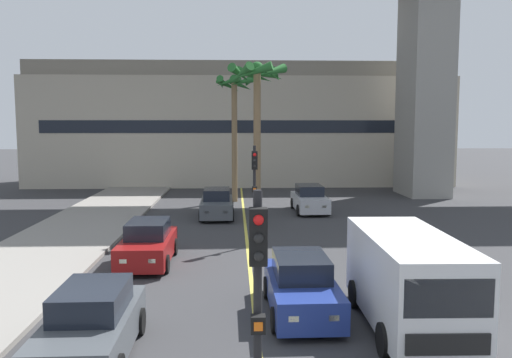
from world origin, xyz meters
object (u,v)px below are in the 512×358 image
object	(u,v)px
traffic_light_median_far	(255,182)
palm_tree_near_median	(257,94)
car_queue_third	(301,287)
traffic_light_median_near	(258,300)
car_queue_front	(217,204)
car_queue_fifth	(310,200)
car_queue_fourth	(148,244)
car_queue_second	(92,326)
delivery_van	(408,279)
palm_tree_mid_median	(235,103)

from	to	relation	value
traffic_light_median_far	palm_tree_near_median	bearing A→B (deg)	85.65
car_queue_third	traffic_light_median_near	size ratio (longest dim) A/B	0.98
car_queue_front	traffic_light_median_near	xyz separation A→B (m)	(1.28, -21.45, 1.99)
car_queue_third	traffic_light_median_near	world-z (taller)	traffic_light_median_near
car_queue_fifth	car_queue_third	bearing A→B (deg)	-99.01
car_queue_front	car_queue_fourth	bearing A→B (deg)	-103.14
car_queue_second	palm_tree_near_median	distance (m)	15.80
car_queue_front	palm_tree_near_median	size ratio (longest dim) A/B	0.51
car_queue_front	car_queue_second	distance (m)	17.32
car_queue_front	car_queue_second	xyz separation A→B (m)	(-2.15, -17.19, 0.00)
traffic_light_median_near	delivery_van	bearing A→B (deg)	54.54
car_queue_second	palm_tree_near_median	world-z (taller)	palm_tree_near_median
car_queue_front	traffic_light_median_far	world-z (taller)	traffic_light_median_far
car_queue_fourth	car_queue_third	bearing A→B (deg)	-46.66
traffic_light_median_near	palm_tree_mid_median	world-z (taller)	palm_tree_mid_median
car_queue_fifth	car_queue_fourth	bearing A→B (deg)	-124.45
car_queue_third	car_queue_fourth	size ratio (longest dim) A/B	1.00
car_queue_front	traffic_light_median_far	size ratio (longest dim) A/B	0.98
traffic_light_median_near	palm_tree_near_median	xyz separation A→B (m)	(0.80, 18.33, 3.82)
delivery_van	traffic_light_median_far	distance (m)	9.78
car_queue_front	traffic_light_median_near	distance (m)	21.58
car_queue_front	palm_tree_near_median	xyz separation A→B (m)	(2.08, -3.12, 5.81)
car_queue_fifth	delivery_van	world-z (taller)	delivery_van
car_queue_front	car_queue_fourth	distance (m)	9.68
car_queue_second	car_queue_fourth	size ratio (longest dim) A/B	1.00
car_queue_second	delivery_van	distance (m)	7.51
car_queue_fourth	palm_tree_mid_median	xyz separation A→B (m)	(3.20, 15.26, 5.74)
palm_tree_mid_median	car_queue_fifth	bearing A→B (deg)	-44.71
car_queue_second	traffic_light_median_far	xyz separation A→B (m)	(3.94, 10.34, 1.99)
car_queue_front	traffic_light_median_far	xyz separation A→B (m)	(1.80, -6.85, 1.99)
car_queue_fourth	traffic_light_median_near	xyz separation A→B (m)	(3.48, -12.02, 1.99)
delivery_van	palm_tree_near_median	size ratio (longest dim) A/B	0.66
car_queue_fifth	traffic_light_median_far	xyz separation A→B (m)	(-3.53, -8.40, 1.99)
car_queue_third	palm_tree_mid_median	distance (m)	21.38
traffic_light_median_far	palm_tree_mid_median	world-z (taller)	palm_tree_mid_median
car_queue_fourth	palm_tree_mid_median	bearing A→B (deg)	78.16
delivery_van	palm_tree_mid_median	size ratio (longest dim) A/B	0.64
car_queue_second	delivery_van	xyz separation A→B (m)	(7.38, 1.29, 0.57)
car_queue_fifth	palm_tree_near_median	distance (m)	8.13
palm_tree_near_median	palm_tree_mid_median	bearing A→B (deg)	96.91
car_queue_second	palm_tree_mid_median	world-z (taller)	palm_tree_mid_median
car_queue_fifth	traffic_light_median_near	xyz separation A→B (m)	(-4.05, -23.00, 1.99)
car_queue_front	car_queue_fifth	xyz separation A→B (m)	(5.33, 1.55, 0.00)
palm_tree_near_median	car_queue_third	bearing A→B (deg)	-86.68
car_queue_fifth	palm_tree_near_median	xyz separation A→B (m)	(-3.25, -4.67, 5.81)
car_queue_third	palm_tree_near_median	distance (m)	12.95
car_queue_front	traffic_light_median_near	world-z (taller)	traffic_light_median_near
car_queue_front	car_queue_fifth	distance (m)	5.55
car_queue_second	car_queue_third	xyz separation A→B (m)	(4.90, 2.51, 0.00)
car_queue_fifth	traffic_light_median_far	distance (m)	9.32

